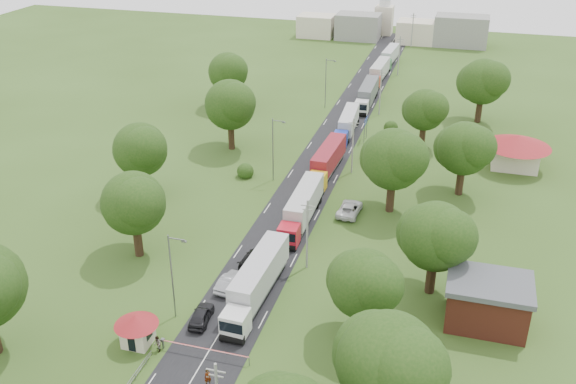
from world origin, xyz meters
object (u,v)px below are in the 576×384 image
(car_lane_front, at_px, (201,315))
(car_lane_mid, at_px, (230,282))
(info_sign, at_px, (366,124))
(guard_booth, at_px, (137,326))
(boom_barrier, at_px, (192,347))
(truck_0, at_px, (257,281))
(pedestrian_near, at_px, (208,378))

(car_lane_front, height_order, car_lane_mid, car_lane_mid)
(info_sign, height_order, car_lane_front, info_sign)
(guard_booth, bearing_deg, info_sign, 78.32)
(boom_barrier, distance_m, car_lane_mid, 11.55)
(boom_barrier, distance_m, guard_booth, 5.98)
(boom_barrier, height_order, truck_0, truck_0)
(guard_booth, height_order, car_lane_mid, guard_booth)
(boom_barrier, height_order, pedestrian_near, pedestrian_near)
(guard_booth, xyz_separation_m, truck_0, (8.98, 10.45, 0.15))
(info_sign, distance_m, truck_0, 49.67)
(pedestrian_near, bearing_deg, guard_booth, 125.91)
(info_sign, height_order, car_lane_mid, info_sign)
(info_sign, xyz_separation_m, pedestrian_near, (-3.47, -63.50, -2.12))
(car_lane_mid, bearing_deg, guard_booth, 71.68)
(truck_0, height_order, car_lane_mid, truck_0)
(boom_barrier, bearing_deg, car_lane_mid, 92.37)
(car_lane_mid, bearing_deg, truck_0, 169.87)
(boom_barrier, distance_m, info_sign, 60.39)
(guard_booth, height_order, truck_0, truck_0)
(info_sign, height_order, truck_0, truck_0)
(guard_booth, distance_m, car_lane_mid, 12.80)
(boom_barrier, xyz_separation_m, guard_booth, (-5.84, -0.00, 1.27))
(boom_barrier, bearing_deg, truck_0, 73.27)
(info_sign, height_order, pedestrian_near, info_sign)
(info_sign, bearing_deg, pedestrian_near, -93.13)
(guard_booth, distance_m, info_sign, 61.27)
(info_sign, xyz_separation_m, car_lane_mid, (-7.04, -48.46, -2.21))
(info_sign, xyz_separation_m, car_lane_front, (-7.73, -55.00, -2.22))
(truck_0, distance_m, pedestrian_near, 14.02)
(car_lane_mid, height_order, pedestrian_near, pedestrian_near)
(truck_0, height_order, pedestrian_near, truck_0)
(guard_booth, relative_size, pedestrian_near, 2.49)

